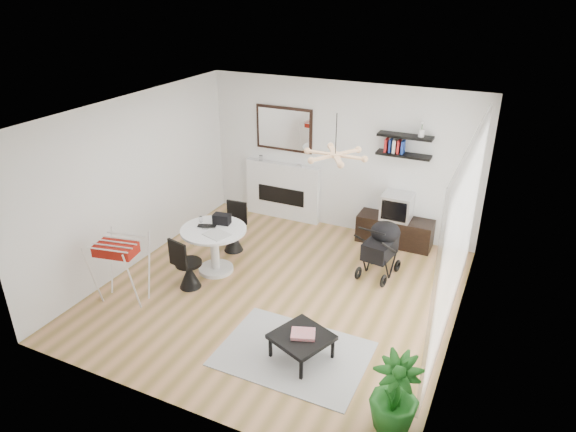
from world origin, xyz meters
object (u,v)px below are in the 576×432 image
at_px(fireplace, 283,184).
at_px(tv_console, 395,231).
at_px(dining_table, 214,243).
at_px(coffee_table, 302,338).
at_px(crt_tv, 397,207).
at_px(drying_rack, 121,269).
at_px(stroller, 381,250).
at_px(potted_plant, 395,394).

xyz_separation_m(fireplace, tv_console, (2.25, -0.16, -0.44)).
height_order(dining_table, coffee_table, dining_table).
xyz_separation_m(crt_tv, drying_rack, (-3.07, -3.40, -0.20)).
bearing_deg(fireplace, stroller, -28.45).
height_order(stroller, potted_plant, stroller).
height_order(crt_tv, potted_plant, crt_tv).
height_order(dining_table, potted_plant, potted_plant).
bearing_deg(drying_rack, potted_plant, -19.89).
bearing_deg(drying_rack, stroller, 25.57).
bearing_deg(tv_console, drying_rack, -132.11).
xyz_separation_m(fireplace, drying_rack, (-0.82, -3.56, -0.17)).
bearing_deg(coffee_table, crt_tv, 85.81).
bearing_deg(drying_rack, tv_console, 36.94).
xyz_separation_m(tv_console, drying_rack, (-3.07, -3.40, 0.27)).
distance_m(stroller, coffee_table, 2.39).
distance_m(tv_console, potted_plant, 4.18).
bearing_deg(coffee_table, tv_console, 85.80).
distance_m(fireplace, coffee_table, 4.15).
height_order(tv_console, potted_plant, potted_plant).
relative_size(tv_console, dining_table, 1.27).
xyz_separation_m(drying_rack, potted_plant, (4.11, -0.65, -0.06)).
xyz_separation_m(fireplace, stroller, (2.30, -1.25, -0.28)).
relative_size(dining_table, potted_plant, 1.12).
distance_m(fireplace, crt_tv, 2.26).
xyz_separation_m(drying_rack, stroller, (3.12, 2.31, -0.11)).
bearing_deg(stroller, crt_tv, 101.02).
height_order(fireplace, crt_tv, fireplace).
relative_size(tv_console, drying_rack, 1.33).
distance_m(dining_table, coffee_table, 2.47).
bearing_deg(drying_rack, coffee_table, -12.00).
distance_m(drying_rack, coffee_table, 2.83).
relative_size(crt_tv, coffee_table, 0.62).
bearing_deg(dining_table, crt_tv, 42.48).
bearing_deg(stroller, drying_rack, -135.19).
xyz_separation_m(tv_console, coffee_table, (-0.25, -3.45, 0.06)).
bearing_deg(crt_tv, tv_console, 76.19).
xyz_separation_m(tv_console, stroller, (0.05, -1.09, 0.16)).
xyz_separation_m(stroller, potted_plant, (0.99, -2.96, 0.05)).
height_order(drying_rack, stroller, drying_rack).
relative_size(drying_rack, stroller, 1.03).
bearing_deg(potted_plant, tv_console, 104.37).
bearing_deg(fireplace, crt_tv, -4.16).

